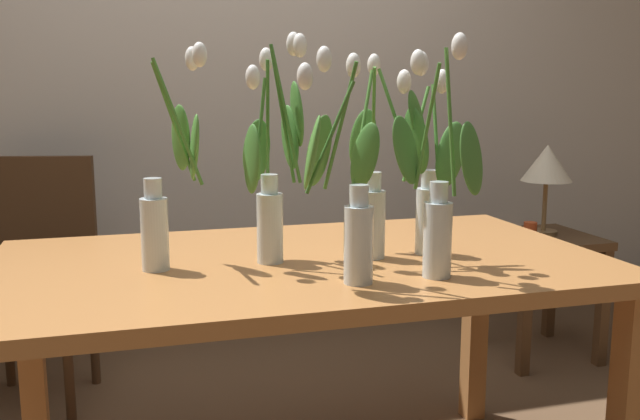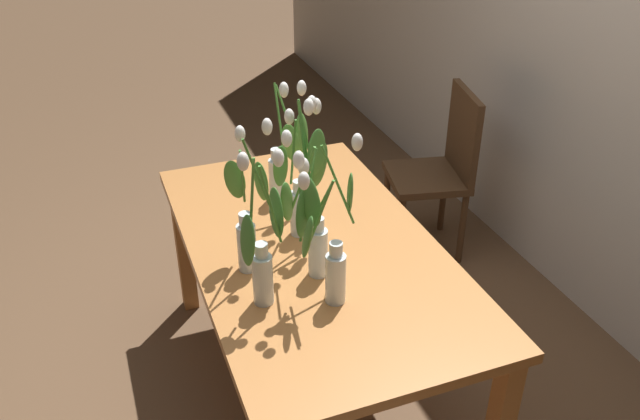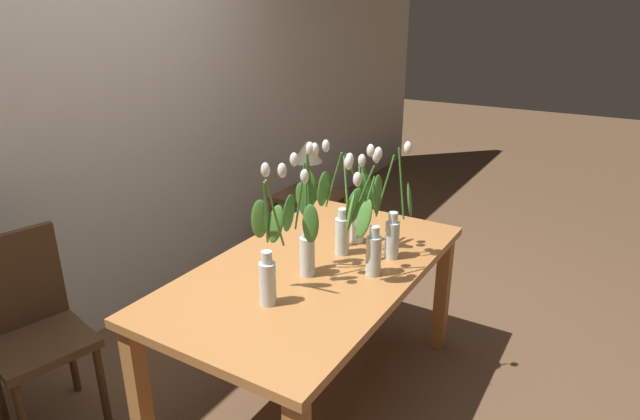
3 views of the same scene
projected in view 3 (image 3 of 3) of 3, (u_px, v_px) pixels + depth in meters
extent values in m
plane|color=brown|center=(315.00, 395.00, 2.72)|extent=(18.00, 18.00, 0.00)
cube|color=beige|center=(86.00, 104.00, 2.96)|extent=(9.00, 0.10, 2.70)
cube|color=#B7753D|center=(314.00, 269.00, 2.47)|extent=(1.60, 0.90, 0.04)
cube|color=#B7753D|center=(442.00, 293.00, 3.00)|extent=(0.07, 0.07, 0.70)
cube|color=#B7753D|center=(140.00, 398.00, 2.20)|extent=(0.07, 0.07, 0.70)
cube|color=#B7753D|center=(323.00, 261.00, 3.38)|extent=(0.07, 0.07, 0.70)
cylinder|color=silver|center=(307.00, 256.00, 2.34)|extent=(0.07, 0.07, 0.18)
cylinder|color=silver|center=(307.00, 232.00, 2.30)|extent=(0.04, 0.04, 0.05)
cylinder|color=silver|center=(307.00, 263.00, 2.36)|extent=(0.06, 0.06, 0.11)
cylinder|color=#3D752D|center=(309.00, 191.00, 2.28)|extent=(0.07, 0.03, 0.35)
ellipsoid|color=white|center=(310.00, 149.00, 2.25)|extent=(0.04, 0.04, 0.06)
ellipsoid|color=#427F33|center=(304.00, 201.00, 2.35)|extent=(0.05, 0.11, 0.18)
cylinder|color=#3D752D|center=(300.00, 197.00, 2.27)|extent=(0.02, 0.07, 0.32)
ellipsoid|color=white|center=(294.00, 159.00, 2.23)|extent=(0.04, 0.04, 0.06)
ellipsoid|color=#427F33|center=(289.00, 213.00, 2.30)|extent=(0.09, 0.04, 0.18)
cylinder|color=#3D752D|center=(306.00, 206.00, 2.23)|extent=(0.04, 0.02, 0.27)
ellipsoid|color=white|center=(305.00, 176.00, 2.17)|extent=(0.04, 0.04, 0.06)
ellipsoid|color=#427F33|center=(311.00, 224.00, 2.21)|extent=(0.05, 0.07, 0.17)
cylinder|color=#3D752D|center=(311.00, 192.00, 2.28)|extent=(0.08, 0.02, 0.35)
ellipsoid|color=white|center=(315.00, 150.00, 2.25)|extent=(0.04, 0.04, 0.06)
ellipsoid|color=#427F33|center=(309.00, 187.00, 2.33)|extent=(0.04, 0.09, 0.18)
cylinder|color=silver|center=(357.00, 225.00, 2.68)|extent=(0.07, 0.07, 0.18)
cylinder|color=silver|center=(358.00, 204.00, 2.64)|extent=(0.04, 0.04, 0.05)
cylinder|color=silver|center=(357.00, 231.00, 2.69)|extent=(0.06, 0.06, 0.11)
cylinder|color=#478433|center=(360.00, 184.00, 2.53)|extent=(0.10, 0.07, 0.24)
ellipsoid|color=white|center=(362.00, 161.00, 2.43)|extent=(0.04, 0.04, 0.06)
ellipsoid|color=#427F33|center=(367.00, 190.00, 2.50)|extent=(0.08, 0.09, 0.18)
cylinder|color=#478433|center=(368.00, 182.00, 2.56)|extent=(0.03, 0.09, 0.25)
ellipsoid|color=white|center=(376.00, 157.00, 2.48)|extent=(0.04, 0.04, 0.06)
ellipsoid|color=#427F33|center=(378.00, 192.00, 2.57)|extent=(0.11, 0.05, 0.18)
cylinder|color=silver|center=(268.00, 283.00, 2.11)|extent=(0.07, 0.07, 0.18)
cylinder|color=silver|center=(267.00, 257.00, 2.07)|extent=(0.04, 0.04, 0.05)
cylinder|color=silver|center=(268.00, 290.00, 2.13)|extent=(0.06, 0.06, 0.11)
cylinder|color=#478433|center=(275.00, 214.00, 2.07)|extent=(0.12, 0.01, 0.31)
ellipsoid|color=white|center=(282.00, 170.00, 2.06)|extent=(0.04, 0.04, 0.06)
ellipsoid|color=#4C8E38|center=(275.00, 224.00, 2.14)|extent=(0.03, 0.10, 0.18)
cylinder|color=#478433|center=(266.00, 214.00, 2.09)|extent=(0.11, 0.08, 0.30)
ellipsoid|color=white|center=(265.00, 170.00, 2.09)|extent=(0.04, 0.04, 0.06)
ellipsoid|color=#4C8E38|center=(260.00, 219.00, 2.14)|extent=(0.06, 0.08, 0.17)
cylinder|color=silver|center=(342.00, 236.00, 2.55)|extent=(0.07, 0.07, 0.18)
cylinder|color=silver|center=(342.00, 214.00, 2.51)|extent=(0.04, 0.04, 0.05)
cylinder|color=silver|center=(342.00, 242.00, 2.56)|extent=(0.06, 0.06, 0.11)
cylinder|color=#478433|center=(357.00, 183.00, 2.47)|extent=(0.08, 0.09, 0.29)
ellipsoid|color=white|center=(371.00, 150.00, 2.43)|extent=(0.04, 0.04, 0.06)
ellipsoid|color=#427F33|center=(364.00, 179.00, 2.50)|extent=(0.11, 0.08, 0.18)
cylinder|color=#478433|center=(334.00, 180.00, 2.50)|extent=(0.05, 0.11, 0.29)
ellipsoid|color=white|center=(326.00, 146.00, 2.49)|extent=(0.04, 0.04, 0.06)
ellipsoid|color=#427F33|center=(323.00, 189.00, 2.53)|extent=(0.10, 0.05, 0.18)
cylinder|color=#478433|center=(346.00, 189.00, 2.40)|extent=(0.08, 0.08, 0.29)
ellipsoid|color=white|center=(350.00, 160.00, 2.30)|extent=(0.04, 0.04, 0.06)
ellipsoid|color=#427F33|center=(354.00, 206.00, 2.39)|extent=(0.09, 0.09, 0.18)
cylinder|color=silver|center=(392.00, 240.00, 2.51)|extent=(0.07, 0.07, 0.18)
cylinder|color=silver|center=(393.00, 217.00, 2.47)|extent=(0.04, 0.04, 0.05)
cylinder|color=silver|center=(392.00, 246.00, 2.52)|extent=(0.06, 0.06, 0.11)
cylinder|color=#478433|center=(385.00, 186.00, 2.42)|extent=(0.03, 0.07, 0.30)
ellipsoid|color=white|center=(378.00, 153.00, 2.37)|extent=(0.04, 0.04, 0.06)
ellipsoid|color=#427F33|center=(375.00, 199.00, 2.42)|extent=(0.11, 0.05, 0.18)
cylinder|color=#478433|center=(401.00, 184.00, 2.40)|extent=(0.02, 0.05, 0.34)
ellipsoid|color=white|center=(408.00, 148.00, 2.34)|extent=(0.04, 0.04, 0.06)
ellipsoid|color=#427F33|center=(410.00, 199.00, 2.45)|extent=(0.09, 0.06, 0.18)
cylinder|color=silver|center=(374.00, 256.00, 2.35)|extent=(0.07, 0.07, 0.18)
cylinder|color=silver|center=(374.00, 232.00, 2.31)|extent=(0.04, 0.04, 0.05)
cylinder|color=silver|center=(373.00, 262.00, 2.36)|extent=(0.06, 0.06, 0.11)
cylinder|color=#3D752D|center=(361.00, 199.00, 2.26)|extent=(0.05, 0.10, 0.30)
ellipsoid|color=white|center=(348.00, 163.00, 2.21)|extent=(0.04, 0.04, 0.06)
ellipsoid|color=#4C8E38|center=(350.00, 213.00, 2.26)|extent=(0.10, 0.07, 0.18)
cylinder|color=#3D752D|center=(366.00, 207.00, 2.22)|extent=(0.11, 0.04, 0.25)
ellipsoid|color=white|center=(357.00, 179.00, 2.13)|extent=(0.04, 0.04, 0.06)
ellipsoid|color=#4C8E38|center=(364.00, 219.00, 2.18)|extent=(0.06, 0.10, 0.18)
cube|color=#4C331E|center=(40.00, 344.00, 2.38)|extent=(0.48, 0.48, 0.04)
cylinder|color=#4C331E|center=(102.00, 386.00, 2.47)|extent=(0.04, 0.04, 0.43)
cylinder|color=#4C331E|center=(71.00, 355.00, 2.69)|extent=(0.04, 0.04, 0.43)
cube|color=#4C331E|center=(15.00, 281.00, 2.41)|extent=(0.40, 0.12, 0.46)
cube|color=brown|center=(309.00, 196.00, 4.00)|extent=(0.44, 0.44, 0.04)
cube|color=brown|center=(317.00, 243.00, 3.86)|extent=(0.04, 0.04, 0.51)
cube|color=brown|center=(343.00, 226.00, 4.16)|extent=(0.04, 0.04, 0.51)
cube|color=brown|center=(275.00, 233.00, 4.04)|extent=(0.04, 0.04, 0.51)
cube|color=brown|center=(302.00, 217.00, 4.34)|extent=(0.04, 0.04, 0.51)
cylinder|color=olive|center=(308.00, 191.00, 4.02)|extent=(0.12, 0.12, 0.02)
cylinder|color=olive|center=(308.00, 176.00, 3.97)|extent=(0.02, 0.02, 0.22)
cone|color=#F2E5C6|center=(308.00, 151.00, 3.91)|extent=(0.22, 0.22, 0.16)
cylinder|color=#CC4C23|center=(308.00, 194.00, 3.87)|extent=(0.06, 0.06, 0.07)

